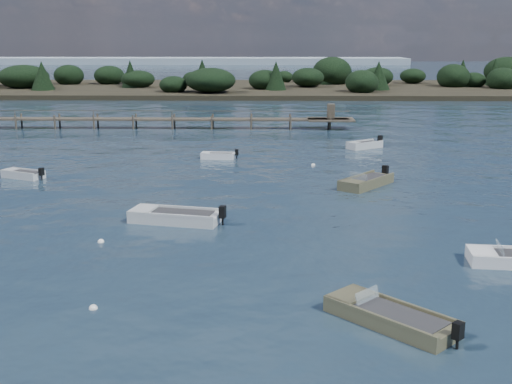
{
  "coord_description": "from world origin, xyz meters",
  "views": [
    {
      "loc": [
        -2.94,
        -21.83,
        9.6
      ],
      "look_at": [
        -3.56,
        14.0,
        1.0
      ],
      "focal_mm": 45.0,
      "sensor_mm": 36.0,
      "label": 1
    }
  ],
  "objects_px": {
    "tender_far_grey": "(23,176)",
    "jetty": "(96,119)",
    "dinghy_extra_a": "(366,184)",
    "dinghy_near_olive": "(390,319)",
    "dinghy_mid_grey": "(175,219)",
    "tender_far_white": "(218,157)",
    "tender_far_grey_b": "(365,146)"
  },
  "relations": [
    {
      "from": "dinghy_extra_a",
      "to": "tender_far_grey",
      "type": "height_order",
      "value": "dinghy_extra_a"
    },
    {
      "from": "dinghy_mid_grey",
      "to": "tender_far_grey_b",
      "type": "distance_m",
      "value": 27.66
    },
    {
      "from": "dinghy_mid_grey",
      "to": "tender_far_white",
      "type": "height_order",
      "value": "dinghy_mid_grey"
    },
    {
      "from": "dinghy_near_olive",
      "to": "tender_far_white",
      "type": "xyz_separation_m",
      "value": [
        -8.27,
        31.06,
        -0.01
      ]
    },
    {
      "from": "dinghy_extra_a",
      "to": "dinghy_near_olive",
      "type": "distance_m",
      "value": 21.35
    },
    {
      "from": "dinghy_mid_grey",
      "to": "tender_far_grey",
      "type": "xyz_separation_m",
      "value": [
        -12.31,
        10.97,
        -0.03
      ]
    },
    {
      "from": "dinghy_extra_a",
      "to": "dinghy_mid_grey",
      "type": "relative_size",
      "value": 0.87
    },
    {
      "from": "tender_far_grey",
      "to": "dinghy_near_olive",
      "type": "bearing_deg",
      "value": -47.5
    },
    {
      "from": "dinghy_mid_grey",
      "to": "tender_far_grey",
      "type": "distance_m",
      "value": 16.49
    },
    {
      "from": "jetty",
      "to": "tender_far_grey_b",
      "type": "bearing_deg",
      "value": -24.81
    },
    {
      "from": "dinghy_mid_grey",
      "to": "jetty",
      "type": "bearing_deg",
      "value": 110.68
    },
    {
      "from": "dinghy_near_olive",
      "to": "dinghy_mid_grey",
      "type": "height_order",
      "value": "dinghy_mid_grey"
    },
    {
      "from": "tender_far_white",
      "to": "tender_far_grey_b",
      "type": "xyz_separation_m",
      "value": [
        12.78,
        5.46,
        0.03
      ]
    },
    {
      "from": "tender_far_white",
      "to": "dinghy_near_olive",
      "type": "bearing_deg",
      "value": -75.08
    },
    {
      "from": "dinghy_near_olive",
      "to": "tender_far_grey",
      "type": "bearing_deg",
      "value": 132.5
    },
    {
      "from": "tender_far_grey_b",
      "to": "tender_far_grey",
      "type": "xyz_separation_m",
      "value": [
        -26.0,
        -13.06,
        -0.03
      ]
    },
    {
      "from": "tender_far_grey_b",
      "to": "tender_far_white",
      "type": "bearing_deg",
      "value": -156.87
    },
    {
      "from": "dinghy_extra_a",
      "to": "tender_far_grey_b",
      "type": "distance_m",
      "value": 15.45
    },
    {
      "from": "tender_far_grey",
      "to": "dinghy_mid_grey",
      "type": "bearing_deg",
      "value": -41.71
    },
    {
      "from": "dinghy_mid_grey",
      "to": "tender_far_white",
      "type": "bearing_deg",
      "value": 87.18
    },
    {
      "from": "dinghy_near_olive",
      "to": "tender_far_grey_b",
      "type": "distance_m",
      "value": 36.8
    },
    {
      "from": "tender_far_grey",
      "to": "jetty",
      "type": "distance_m",
      "value": 25.87
    },
    {
      "from": "dinghy_near_olive",
      "to": "tender_far_white",
      "type": "height_order",
      "value": "dinghy_near_olive"
    },
    {
      "from": "dinghy_mid_grey",
      "to": "tender_far_grey_b",
      "type": "height_order",
      "value": "dinghy_mid_grey"
    },
    {
      "from": "dinghy_extra_a",
      "to": "dinghy_near_olive",
      "type": "relative_size",
      "value": 1.03
    },
    {
      "from": "jetty",
      "to": "dinghy_mid_grey",
      "type": "bearing_deg",
      "value": -69.32
    },
    {
      "from": "tender_far_grey",
      "to": "jetty",
      "type": "bearing_deg",
      "value": 93.5
    },
    {
      "from": "dinghy_extra_a",
      "to": "tender_far_white",
      "type": "height_order",
      "value": "dinghy_extra_a"
    },
    {
      "from": "jetty",
      "to": "dinghy_extra_a",
      "type": "bearing_deg",
      "value": -47.8
    },
    {
      "from": "tender_far_white",
      "to": "tender_far_grey_b",
      "type": "relative_size",
      "value": 0.88
    },
    {
      "from": "tender_far_grey",
      "to": "jetty",
      "type": "height_order",
      "value": "jetty"
    },
    {
      "from": "dinghy_near_olive",
      "to": "jetty",
      "type": "distance_m",
      "value": 54.41
    }
  ]
}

